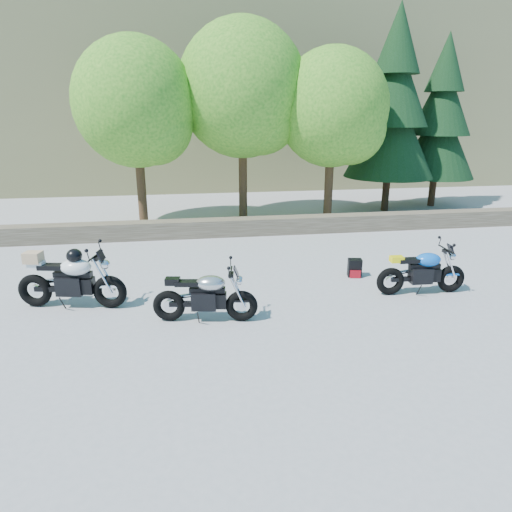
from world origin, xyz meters
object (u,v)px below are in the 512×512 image
Objects in this scene: backpack at (355,268)px; blue_bike at (422,272)px; silver_bike at (206,297)px; white_bike at (70,279)px.

blue_bike is at bearing -39.12° from backpack.
silver_bike is 4.57× the size of backpack.
white_bike is 1.11× the size of blue_bike.
backpack is at bearing 132.28° from blue_bike.
silver_bike is 0.99× the size of blue_bike.
blue_bike is at bearing 8.38° from white_bike.
backpack is (-0.96, 1.15, -0.26)m from blue_bike.
backpack is (5.83, 0.77, -0.37)m from white_bike.
white_bike is at bearing 179.18° from blue_bike.
white_bike reaches higher than silver_bike.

